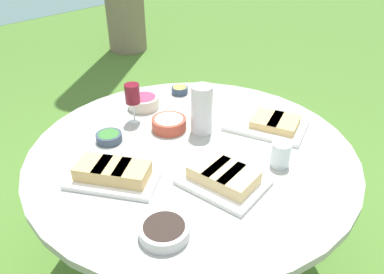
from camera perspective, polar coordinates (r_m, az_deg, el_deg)
ground_plane at (r=2.15m, az=0.00°, el=-17.98°), size 40.00×40.00×0.00m
dining_table at (r=1.71m, az=0.00°, el=-4.18°), size 1.44×1.44×0.73m
water_pitcher at (r=1.73m, az=1.51°, el=4.21°), size 0.11×0.10×0.24m
wine_glass at (r=1.83m, az=-9.07°, el=6.35°), size 0.07×0.07×0.20m
platter_bread_main at (r=1.45m, az=4.81°, el=-6.14°), size 0.27×0.33×0.07m
platter_charcuterie at (r=1.49m, az=-11.97°, el=-5.46°), size 0.35×0.40×0.08m
platter_sandwich_side at (r=1.85m, az=11.83°, el=2.03°), size 0.36×0.43×0.06m
bowl_fries at (r=2.15m, az=-1.89°, el=7.20°), size 0.09×0.09×0.04m
bowl_salad at (r=1.74m, az=-12.53°, el=0.00°), size 0.12×0.12×0.04m
bowl_olives at (r=1.26m, az=-4.26°, el=-13.96°), size 0.17×0.17×0.04m
bowl_dip_red at (r=2.00m, az=-7.41°, el=5.39°), size 0.16×0.16×0.06m
bowl_dip_cream at (r=1.79m, az=-3.52°, el=2.10°), size 0.16×0.16×0.06m
cup_water_near at (r=1.58m, az=13.35°, el=-2.59°), size 0.08×0.08×0.10m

